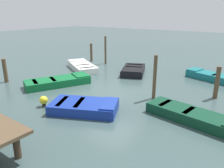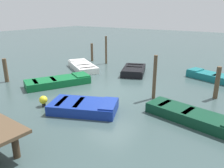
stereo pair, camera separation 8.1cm
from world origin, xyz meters
name	(u,v)px [view 1 (the left image)]	position (x,y,z in m)	size (l,w,h in m)	color
ground_plane	(112,90)	(0.00, 0.00, 0.00)	(80.00, 80.00, 0.00)	#384C4C
rowboat_green	(58,81)	(3.01, 0.96, 0.22)	(2.73, 3.71, 0.46)	#0F602D
rowboat_white	(82,66)	(4.34, -2.55, 0.22)	(3.51, 2.89, 0.46)	silver
rowboat_blue	(85,107)	(-0.53, 2.82, 0.22)	(3.09, 2.45, 0.46)	navy
rowboat_black	(133,70)	(0.73, -3.64, 0.22)	(2.33, 3.05, 0.46)	black
rowboat_dark_green	(196,117)	(-4.64, 1.21, 0.22)	(3.89, 1.69, 0.46)	#0C3823
rowboat_teal	(211,76)	(-3.92, -5.01, 0.22)	(3.14, 1.89, 0.46)	#14666B
mooring_piling_far_right	(217,83)	(-4.73, -1.88, 0.78)	(0.21, 0.21, 1.55)	brown
mooring_piling_mid_right	(155,77)	(-2.30, -0.17, 1.05)	(0.17, 0.17, 2.10)	brown
mooring_piling_far_left	(5,71)	(5.98, 2.29, 0.70)	(0.23, 0.23, 1.39)	brown
mooring_piling_near_right	(105,50)	(4.02, -5.02, 1.08)	(0.16, 0.16, 2.16)	brown
mooring_piling_mid_left	(91,52)	(5.62, -5.20, 0.73)	(0.20, 0.20, 1.46)	brown
marker_buoy	(44,100)	(1.29, 3.43, 0.29)	(0.36, 0.36, 0.48)	#262626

